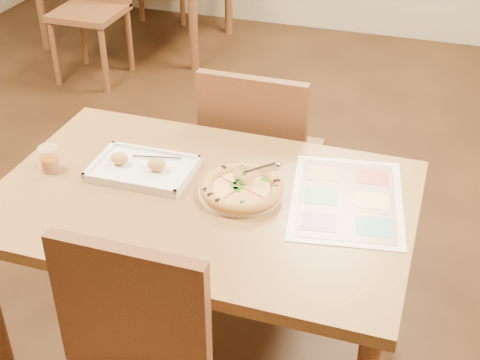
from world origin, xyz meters
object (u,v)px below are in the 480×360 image
(pizza_cutter, at_px, (256,172))
(chair_far, at_px, (258,146))
(appetizer_tray, at_px, (142,169))
(pizza, at_px, (241,188))
(menu, at_px, (347,199))
(plate, at_px, (240,192))
(dining_table, at_px, (204,218))
(glass_tumbler, at_px, (50,160))

(pizza_cutter, bearing_deg, chair_far, 90.16)
(appetizer_tray, bearing_deg, pizza, -4.21)
(menu, bearing_deg, plate, -167.68)
(plate, height_order, appetizer_tray, appetizer_tray)
(plate, relative_size, pizza, 1.00)
(dining_table, xyz_separation_m, plate, (0.11, 0.05, 0.09))
(dining_table, distance_m, appetizer_tray, 0.26)
(pizza, height_order, appetizer_tray, appetizer_tray)
(dining_table, bearing_deg, chair_far, 90.00)
(dining_table, xyz_separation_m, pizza_cutter, (0.15, 0.06, 0.16))
(dining_table, distance_m, pizza_cutter, 0.23)
(dining_table, height_order, plate, plate)
(plate, height_order, pizza, pizza)
(plate, height_order, glass_tumbler, glass_tumbler)
(dining_table, relative_size, chair_far, 2.77)
(pizza, bearing_deg, appetizer_tray, 175.79)
(chair_far, distance_m, plate, 0.59)
(appetizer_tray, relative_size, glass_tumbler, 3.86)
(pizza_cutter, bearing_deg, plate, -175.93)
(chair_far, relative_size, glass_tumbler, 5.50)
(dining_table, bearing_deg, plate, 24.18)
(appetizer_tray, relative_size, menu, 0.70)
(plate, bearing_deg, glass_tumbler, -174.35)
(plate, distance_m, appetizer_tray, 0.34)
(dining_table, height_order, pizza_cutter, pizza_cutter)
(menu, bearing_deg, pizza, -165.77)
(glass_tumbler, bearing_deg, pizza, 4.75)
(chair_far, xyz_separation_m, appetizer_tray, (-0.24, -0.54, 0.17))
(chair_far, height_order, pizza, chair_far)
(chair_far, height_order, appetizer_tray, chair_far)
(chair_far, distance_m, pizza_cutter, 0.61)
(plate, xyz_separation_m, pizza, (0.01, -0.01, 0.02))
(plate, height_order, pizza_cutter, pizza_cutter)
(pizza_cutter, bearing_deg, dining_table, -172.88)
(plate, bearing_deg, pizza, -51.44)
(chair_far, bearing_deg, appetizer_tray, 66.33)
(pizza, distance_m, glass_tumbler, 0.64)
(dining_table, xyz_separation_m, glass_tumbler, (-0.53, -0.01, 0.12))
(pizza_cutter, height_order, menu, pizza_cutter)
(pizza, relative_size, menu, 0.55)
(dining_table, height_order, chair_far, chair_far)
(plate, distance_m, pizza_cutter, 0.09)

